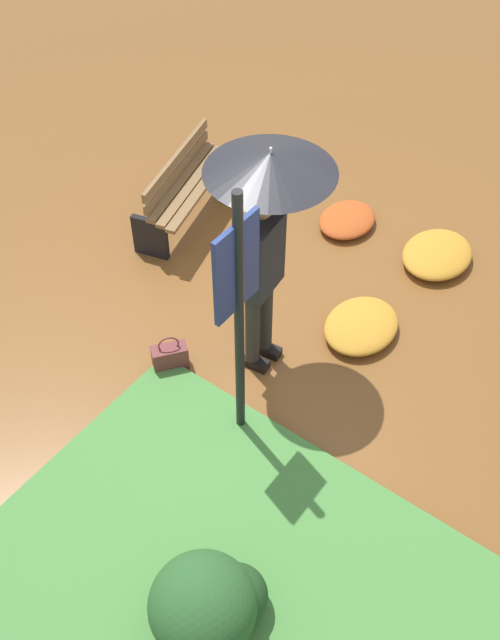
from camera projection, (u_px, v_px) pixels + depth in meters
name	position (u px, v px, depth m)	size (l,w,h in m)	color
ground_plane	(256.00, 338.00, 6.55)	(18.00, 18.00, 0.00)	brown
person_with_umbrella	(266.00, 210.00, 5.31)	(0.96, 0.96, 2.04)	#2D2823
info_sign_post	(238.00, 297.00, 4.85)	(0.44, 0.07, 2.30)	black
handbag	(170.00, 357.00, 6.23)	(0.32, 0.29, 0.37)	brown
park_bench	(188.00, 188.00, 7.39)	(1.43, 0.72, 0.75)	black
shrub_cluster	(209.00, 603.00, 4.62)	(0.76, 0.69, 0.62)	#285628
leaf_pile_near_person	(437.00, 254.00, 7.18)	(0.80, 0.64, 0.18)	#C68428
leaf_pile_by_bench	(347.00, 220.00, 7.57)	(0.67, 0.54, 0.15)	#B74C1E
leaf_pile_far_path	(361.00, 326.00, 6.53)	(0.76, 0.61, 0.17)	#C68428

